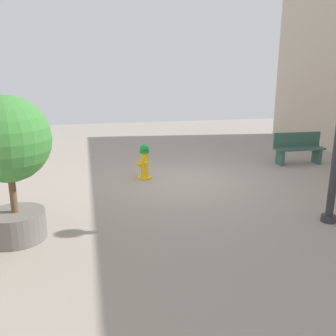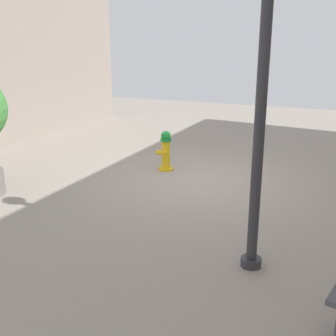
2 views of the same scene
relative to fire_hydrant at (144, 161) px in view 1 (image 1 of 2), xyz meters
name	(u,v)px [view 1 (image 1 of 2)]	position (x,y,z in m)	size (l,w,h in m)	color
ground_plane	(184,181)	(-0.95, 0.43, -0.47)	(23.40, 23.40, 0.00)	gray
fire_hydrant	(144,161)	(0.00, 0.00, 0.00)	(0.41, 0.43, 0.94)	gold
bench_near	(298,148)	(-4.87, -0.59, 0.02)	(1.54, 0.51, 0.95)	#33594C
planter_tree	(8,152)	(2.65, 3.05, 1.02)	(1.37, 1.37, 2.39)	slate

